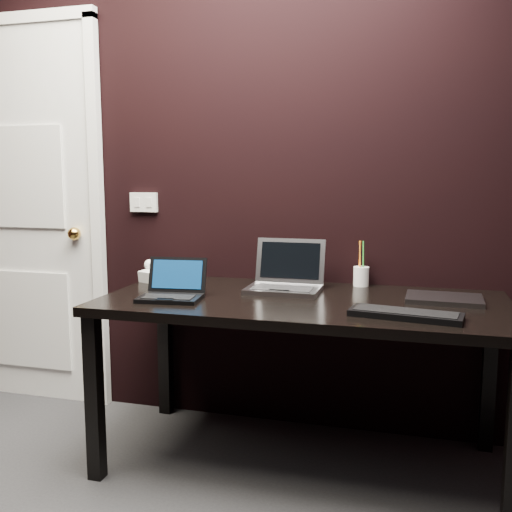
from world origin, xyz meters
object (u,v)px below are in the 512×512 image
(closed_laptop, at_px, (444,299))
(mobile_phone, at_px, (172,279))
(silver_laptop, at_px, (285,281))
(ext_keyboard, at_px, (406,314))
(desk_phone, at_px, (164,273))
(netbook, at_px, (172,291))
(door, at_px, (24,214))
(pen_cup, at_px, (361,276))
(desk, at_px, (302,317))

(closed_laptop, xyz_separation_m, mobile_phone, (-1.22, -0.00, 0.02))
(silver_laptop, relative_size, ext_keyboard, 0.77)
(desk_phone, distance_m, mobile_phone, 0.13)
(netbook, bearing_deg, desk_phone, 119.51)
(closed_laptop, xyz_separation_m, desk_phone, (-1.31, 0.10, 0.03))
(door, xyz_separation_m, closed_laptop, (2.22, -0.27, -0.29))
(closed_laptop, xyz_separation_m, pen_cup, (-0.36, 0.24, 0.04))
(door, height_order, desk, door)
(door, relative_size, mobile_phone, 23.91)
(silver_laptop, distance_m, ext_keyboard, 0.65)
(door, height_order, mobile_phone, door)
(silver_laptop, relative_size, mobile_phone, 3.63)
(desk, bearing_deg, pen_cup, 58.61)
(ext_keyboard, height_order, desk_phone, desk_phone)
(door, distance_m, pen_cup, 1.88)
(door, bearing_deg, ext_keyboard, -16.02)
(desk, distance_m, silver_laptop, 0.22)
(ext_keyboard, relative_size, desk_phone, 1.77)
(ext_keyboard, bearing_deg, door, 163.98)
(desk, xyz_separation_m, netbook, (-0.53, -0.15, 0.11))
(closed_laptop, bearing_deg, mobile_phone, -179.84)
(desk, height_order, silver_laptop, silver_laptop)
(ext_keyboard, bearing_deg, desk, 152.62)
(closed_laptop, distance_m, mobile_phone, 1.22)
(closed_laptop, distance_m, pen_cup, 0.44)
(netbook, xyz_separation_m, silver_laptop, (0.42, 0.30, 0.01))
(pen_cup, bearing_deg, mobile_phone, -163.86)
(desk, distance_m, ext_keyboard, 0.49)
(door, xyz_separation_m, mobile_phone, (1.00, -0.27, -0.27))
(door, height_order, netbook, door)
(door, bearing_deg, desk, -12.82)
(netbook, bearing_deg, mobile_phone, 114.16)
(netbook, xyz_separation_m, desk_phone, (-0.20, 0.35, 0.01))
(desk, distance_m, netbook, 0.56)
(silver_laptop, bearing_deg, pen_cup, 31.85)
(silver_laptop, bearing_deg, door, 171.67)
(netbook, xyz_separation_m, closed_laptop, (1.11, 0.25, -0.02))
(mobile_phone, bearing_deg, desk, -8.96)
(door, height_order, ext_keyboard, door)
(desk_phone, distance_m, pen_cup, 0.96)
(silver_laptop, relative_size, closed_laptop, 1.04)
(netbook, distance_m, silver_laptop, 0.52)
(desk, relative_size, ext_keyboard, 4.04)
(desk_phone, bearing_deg, desk, -15.49)
(desk, bearing_deg, mobile_phone, 171.04)
(silver_laptop, bearing_deg, closed_laptop, -3.73)
(door, bearing_deg, closed_laptop, -6.92)
(closed_laptop, relative_size, mobile_phone, 3.51)
(door, relative_size, closed_laptop, 6.81)
(ext_keyboard, distance_m, mobile_phone, 1.12)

